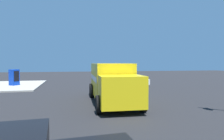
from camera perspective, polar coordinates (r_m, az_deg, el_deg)
ground_plane at (r=13.95m, az=1.25°, el=-9.27°), size 100.00×100.00×0.00m
delivery_truck at (r=13.88m, az=-0.10°, el=-3.40°), size 7.78×3.06×2.70m
sedan_white at (r=23.58m, az=5.35°, el=-3.09°), size 2.34×4.44×1.31m
vending_machine_red at (r=25.68m, az=-26.38°, el=-1.89°), size 1.17×1.14×1.85m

